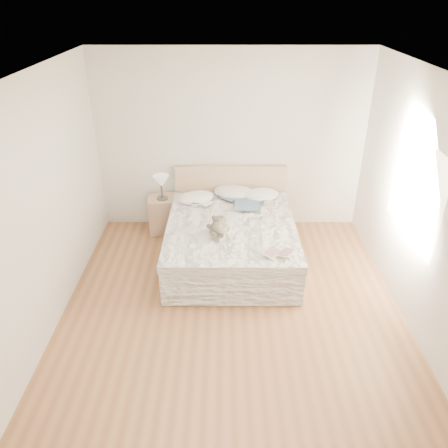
{
  "coord_description": "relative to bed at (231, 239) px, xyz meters",
  "views": [
    {
      "loc": [
        -0.09,
        -4.03,
        3.4
      ],
      "look_at": [
        -0.1,
        1.05,
        0.62
      ],
      "focal_mm": 35.0,
      "sensor_mm": 36.0,
      "label": 1
    }
  ],
  "objects": [
    {
      "name": "bed",
      "position": [
        0.0,
        0.0,
        0.0
      ],
      "size": [
        1.72,
        2.14,
        1.0
      ],
      "color": "tan",
      "rests_on": "floor"
    },
    {
      "name": "photo_book",
      "position": [
        -0.45,
        0.48,
        0.32
      ],
      "size": [
        0.38,
        0.36,
        0.02
      ],
      "primitive_type": "cube",
      "rotation": [
        0.0,
        0.0,
        0.64
      ],
      "color": "white",
      "rests_on": "bed"
    },
    {
      "name": "blouse",
      "position": [
        0.24,
        0.5,
        0.32
      ],
      "size": [
        0.59,
        0.63,
        0.02
      ],
      "primitive_type": null,
      "rotation": [
        0.0,
        0.0,
        -0.01
      ],
      "color": "#3A556C",
      "rests_on": "bed"
    },
    {
      "name": "teddy_bear",
      "position": [
        -0.18,
        -0.42,
        0.34
      ],
      "size": [
        0.25,
        0.34,
        0.17
      ],
      "primitive_type": null,
      "rotation": [
        0.0,
        0.0,
        0.05
      ],
      "color": "brown",
      "rests_on": "bed"
    },
    {
      "name": "pillow_right",
      "position": [
        0.46,
        0.74,
        0.33
      ],
      "size": [
        0.62,
        0.51,
        0.16
      ],
      "primitive_type": "ellipsoid",
      "rotation": [
        0.0,
        0.0,
        0.26
      ],
      "color": "white",
      "rests_on": "bed"
    },
    {
      "name": "window",
      "position": [
        1.99,
        -0.89,
        1.14
      ],
      "size": [
        0.02,
        1.3,
        1.1
      ],
      "primitive_type": "cube",
      "color": "white",
      "rests_on": "wall_right"
    },
    {
      "name": "nightstand",
      "position": [
        -1.04,
        0.8,
        -0.03
      ],
      "size": [
        0.5,
        0.46,
        0.56
      ],
      "primitive_type": "cube",
      "rotation": [
        0.0,
        0.0,
        0.13
      ],
      "color": "tan",
      "rests_on": "floor"
    },
    {
      "name": "pillow_left",
      "position": [
        -0.51,
        0.63,
        0.33
      ],
      "size": [
        0.65,
        0.58,
        0.16
      ],
      "primitive_type": "ellipsoid",
      "rotation": [
        0.0,
        0.0,
        0.46
      ],
      "color": "white",
      "rests_on": "bed"
    },
    {
      "name": "childrens_book",
      "position": [
        0.56,
        -0.87,
        0.32
      ],
      "size": [
        0.41,
        0.38,
        0.02
      ],
      "primitive_type": "cube",
      "rotation": [
        0.0,
        0.0,
        -0.62
      ],
      "color": "beige",
      "rests_on": "bed"
    },
    {
      "name": "wall_left",
      "position": [
        -2.0,
        -1.19,
        1.04
      ],
      "size": [
        0.02,
        4.5,
        2.7
      ],
      "primitive_type": "cube",
      "color": "silver",
      "rests_on": "ground"
    },
    {
      "name": "pillow_middle",
      "position": [
        0.05,
        0.83,
        0.33
      ],
      "size": [
        0.69,
        0.55,
        0.18
      ],
      "primitive_type": "ellipsoid",
      "rotation": [
        0.0,
        0.0,
        -0.21
      ],
      "color": "silver",
      "rests_on": "bed"
    },
    {
      "name": "wall_right",
      "position": [
        2.0,
        -1.19,
        1.04
      ],
      "size": [
        0.02,
        4.5,
        2.7
      ],
      "primitive_type": "cube",
      "color": "silver",
      "rests_on": "ground"
    },
    {
      "name": "table_lamp",
      "position": [
        -1.03,
        0.76,
        0.52
      ],
      "size": [
        0.29,
        0.29,
        0.38
      ],
      "color": "#48423F",
      "rests_on": "nightstand"
    },
    {
      "name": "wall_front",
      "position": [
        0.0,
        -3.44,
        1.04
      ],
      "size": [
        4.0,
        0.02,
        2.7
      ],
      "primitive_type": "cube",
      "color": "silver",
      "rests_on": "ground"
    },
    {
      "name": "ceiling",
      "position": [
        0.0,
        -1.19,
        2.39
      ],
      "size": [
        4.0,
        4.5,
        0.0
      ],
      "primitive_type": "cube",
      "color": "white",
      "rests_on": "ground"
    },
    {
      "name": "floor",
      "position": [
        0.0,
        -1.19,
        -0.31
      ],
      "size": [
        4.0,
        4.5,
        0.0
      ],
      "primitive_type": "cube",
      "color": "brown",
      "rests_on": "ground"
    },
    {
      "name": "wall_back",
      "position": [
        0.0,
        1.06,
        1.04
      ],
      "size": [
        4.0,
        0.02,
        2.7
      ],
      "primitive_type": "cube",
      "color": "silver",
      "rests_on": "ground"
    }
  ]
}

